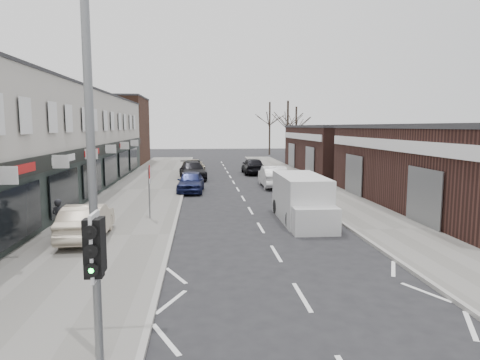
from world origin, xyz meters
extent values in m
plane|color=black|center=(0.00, 0.00, 0.00)|extent=(160.00, 160.00, 0.00)
cube|color=slate|center=(-6.75, 22.00, 0.06)|extent=(5.50, 64.00, 0.12)
cube|color=slate|center=(5.75, 22.00, 0.06)|extent=(3.50, 64.00, 0.12)
cube|color=#B9B3A9|center=(-13.50, 19.50, 3.55)|extent=(8.00, 41.00, 7.10)
cube|color=#472B1E|center=(-13.50, 45.00, 4.00)|extent=(8.00, 10.00, 8.00)
cube|color=#351D18|center=(12.50, 14.00, 2.25)|extent=(10.00, 18.00, 4.50)
cube|color=#351D18|center=(12.50, 34.00, 2.25)|extent=(10.00, 16.00, 4.50)
cylinder|color=slate|center=(-4.40, -2.00, 1.62)|extent=(0.12, 0.12, 3.00)
cube|color=silver|center=(-4.40, -2.00, 2.67)|extent=(0.05, 0.55, 1.10)
cube|color=black|center=(-4.40, -2.12, 2.67)|extent=(0.28, 0.22, 0.95)
sphere|color=#0CE533|center=(-4.40, -2.24, 2.37)|extent=(0.18, 0.18, 0.18)
cube|color=black|center=(-4.40, -1.88, 2.67)|extent=(0.26, 0.20, 0.90)
cylinder|color=slate|center=(-4.70, -0.80, 4.12)|extent=(0.16, 0.16, 8.00)
cylinder|color=slate|center=(-5.20, 12.00, 1.37)|extent=(0.07, 0.07, 2.50)
cube|color=white|center=(-5.15, 12.00, 1.97)|extent=(0.04, 0.45, 0.25)
cube|color=silver|center=(2.18, 11.43, 1.11)|extent=(2.06, 4.89, 2.22)
cube|color=silver|center=(2.18, 8.58, 0.58)|extent=(1.97, 0.87, 1.17)
cylinder|color=black|center=(1.27, 9.73, 0.37)|extent=(0.23, 0.74, 0.74)
cylinder|color=black|center=(3.08, 9.73, 0.37)|extent=(0.23, 0.74, 0.74)
cylinder|color=black|center=(1.27, 13.14, 0.37)|extent=(0.23, 0.74, 0.74)
cylinder|color=black|center=(3.08, 13.14, 0.37)|extent=(0.23, 0.74, 0.74)
imported|color=#BCAE97|center=(-7.25, 8.34, 0.83)|extent=(1.67, 4.36, 1.42)
imported|color=black|center=(-8.36, 8.47, 0.93)|extent=(0.67, 0.54, 1.61)
imported|color=#151C44|center=(-3.40, 21.05, 0.74)|extent=(1.97, 4.42, 1.48)
imported|color=black|center=(-3.40, 28.32, 0.76)|extent=(2.66, 5.45, 1.53)
imported|color=#A09780|center=(-3.40, 34.52, 0.63)|extent=(2.43, 4.67, 1.26)
imported|color=silver|center=(2.77, 23.08, 0.81)|extent=(1.76, 4.92, 1.61)
imported|color=black|center=(2.35, 32.06, 0.80)|extent=(1.93, 4.74, 1.61)
camera|label=1|loc=(-2.69, -8.88, 4.59)|focal=32.00mm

